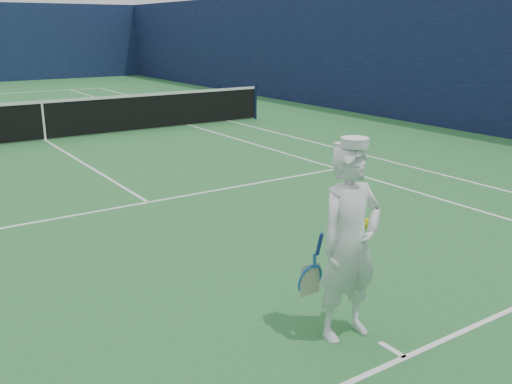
% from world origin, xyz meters
% --- Properties ---
extents(ground, '(80.00, 80.00, 0.00)m').
position_xyz_m(ground, '(0.00, 0.00, 0.00)').
color(ground, '#296D34').
rests_on(ground, ground).
extents(court_markings, '(11.03, 23.83, 0.01)m').
position_xyz_m(court_markings, '(0.00, 0.00, 0.00)').
color(court_markings, white).
rests_on(court_markings, ground).
extents(windscreen_fence, '(20.12, 36.12, 4.00)m').
position_xyz_m(windscreen_fence, '(0.00, 0.00, 2.00)').
color(windscreen_fence, '#101C3D').
rests_on(windscreen_fence, ground).
extents(tennis_net, '(12.88, 0.09, 1.07)m').
position_xyz_m(tennis_net, '(0.00, 0.00, 0.55)').
color(tennis_net, '#141E4C').
rests_on(tennis_net, ground).
extents(tennis_player, '(0.76, 0.49, 1.86)m').
position_xyz_m(tennis_player, '(-0.16, -11.30, 0.91)').
color(tennis_player, white).
rests_on(tennis_player, ground).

